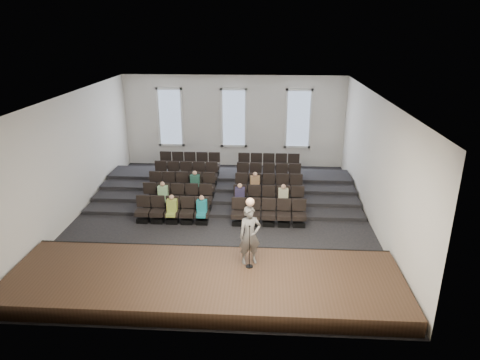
% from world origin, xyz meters
% --- Properties ---
extents(ground, '(14.00, 14.00, 0.00)m').
position_xyz_m(ground, '(0.00, 0.00, 0.00)').
color(ground, black).
rests_on(ground, ground).
extents(ceiling, '(12.00, 14.00, 0.02)m').
position_xyz_m(ceiling, '(0.00, 0.00, 5.01)').
color(ceiling, white).
rests_on(ceiling, ground).
extents(wall_back, '(12.00, 0.04, 5.00)m').
position_xyz_m(wall_back, '(0.00, 7.02, 2.50)').
color(wall_back, silver).
rests_on(wall_back, ground).
extents(wall_front, '(12.00, 0.04, 5.00)m').
position_xyz_m(wall_front, '(0.00, -7.02, 2.50)').
color(wall_front, silver).
rests_on(wall_front, ground).
extents(wall_left, '(0.04, 14.00, 5.00)m').
position_xyz_m(wall_left, '(-6.02, 0.00, 2.50)').
color(wall_left, silver).
rests_on(wall_left, ground).
extents(wall_right, '(0.04, 14.00, 5.00)m').
position_xyz_m(wall_right, '(6.02, 0.00, 2.50)').
color(wall_right, silver).
rests_on(wall_right, ground).
extents(stage, '(11.80, 3.60, 0.50)m').
position_xyz_m(stage, '(0.00, -5.10, 0.25)').
color(stage, '#3D281A').
rests_on(stage, ground).
extents(stage_lip, '(11.80, 0.06, 0.52)m').
position_xyz_m(stage_lip, '(0.00, -3.33, 0.25)').
color(stage_lip, black).
rests_on(stage_lip, ground).
extents(risers, '(11.80, 4.80, 0.60)m').
position_xyz_m(risers, '(0.00, 3.17, 0.20)').
color(risers, black).
rests_on(risers, ground).
extents(seating_rows, '(6.80, 4.70, 1.67)m').
position_xyz_m(seating_rows, '(-0.00, 1.54, 0.68)').
color(seating_rows, black).
rests_on(seating_rows, ground).
extents(windows, '(8.44, 0.10, 3.24)m').
position_xyz_m(windows, '(0.00, 6.95, 2.70)').
color(windows, white).
rests_on(windows, wall_back).
extents(audience, '(5.45, 2.64, 1.10)m').
position_xyz_m(audience, '(-0.28, 0.45, 0.83)').
color(audience, '#9AB046').
rests_on(audience, seating_rows).
extents(speaker, '(0.79, 0.64, 1.88)m').
position_xyz_m(speaker, '(1.32, -4.29, 1.44)').
color(speaker, '#5F5C5A').
rests_on(speaker, stage).
extents(mic_stand, '(0.24, 0.24, 1.41)m').
position_xyz_m(mic_stand, '(1.32, -4.55, 0.92)').
color(mic_stand, black).
rests_on(mic_stand, stage).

